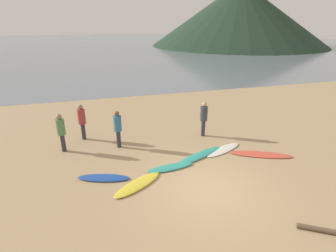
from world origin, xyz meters
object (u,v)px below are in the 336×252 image
at_px(surfboard_0, 104,178).
at_px(person_0, 82,119).
at_px(person_1, 61,130).
at_px(person_2, 204,116).
at_px(surfboard_5, 260,154).
at_px(surfboard_3, 199,155).
at_px(driftwood_log, 336,232).
at_px(surfboard_1, 138,184).
at_px(surfboard_2, 170,167).
at_px(surfboard_4, 223,150).
at_px(person_3, 118,126).

height_order(surfboard_0, person_0, person_0).
relative_size(person_1, person_2, 0.98).
bearing_deg(surfboard_5, person_1, -173.84).
height_order(surfboard_3, driftwood_log, driftwood_log).
distance_m(surfboard_0, person_0, 4.02).
bearing_deg(surfboard_1, surfboard_5, -24.90).
bearing_deg(surfboard_2, surfboard_0, 175.29).
relative_size(surfboard_3, person_2, 1.47).
distance_m(surfboard_3, surfboard_4, 1.26).
bearing_deg(person_1, surfboard_5, -121.68).
bearing_deg(driftwood_log, surfboard_0, 142.40).
distance_m(surfboard_2, driftwood_log, 5.64).
height_order(person_2, driftwood_log, person_2).
bearing_deg(surfboard_2, person_1, 141.03).
xyz_separation_m(surfboard_0, person_0, (-0.70, 3.84, 0.99)).
distance_m(surfboard_2, surfboard_4, 2.84).
bearing_deg(surfboard_5, person_2, 145.90).
xyz_separation_m(surfboard_1, person_2, (3.92, 3.36, 1.00)).
relative_size(surfboard_0, surfboard_1, 0.92).
height_order(surfboard_0, person_2, person_2).
bearing_deg(surfboard_0, surfboard_5, 17.90).
relative_size(surfboard_1, person_3, 1.20).
relative_size(surfboard_3, surfboard_4, 1.25).
height_order(surfboard_2, driftwood_log, driftwood_log).
relative_size(surfboard_0, surfboard_4, 0.92).
relative_size(surfboard_1, surfboard_2, 1.09).
distance_m(surfboard_4, driftwood_log, 5.40).
relative_size(surfboard_2, driftwood_log, 0.97).
distance_m(surfboard_1, surfboard_2, 1.63).
bearing_deg(driftwood_log, surfboard_1, 141.56).
bearing_deg(person_2, surfboard_4, 114.42).
xyz_separation_m(surfboard_3, person_3, (-3.19, 1.88, 0.98)).
bearing_deg(surfboard_3, surfboard_5, -37.06).
height_order(surfboard_0, surfboard_3, surfboard_3).
relative_size(surfboard_4, person_2, 1.18).
distance_m(person_0, driftwood_log, 10.69).
xyz_separation_m(surfboard_2, person_2, (2.49, 2.58, 1.00)).
bearing_deg(surfboard_4, surfboard_1, 177.52).
height_order(person_0, driftwood_log, person_0).
xyz_separation_m(person_0, person_1, (-0.85, -1.07, -0.01)).
bearing_deg(person_3, surfboard_4, -47.70).
bearing_deg(surfboard_5, surfboard_3, -168.67).
distance_m(surfboard_2, surfboard_5, 4.06).
distance_m(surfboard_3, surfboard_5, 2.65).
height_order(person_1, person_2, person_2).
height_order(surfboard_1, person_2, person_2).
relative_size(surfboard_4, person_3, 1.20).
distance_m(person_3, driftwood_log, 8.69).
bearing_deg(surfboard_5, driftwood_log, -74.21).
xyz_separation_m(surfboard_2, person_1, (-4.10, 2.74, 0.98)).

